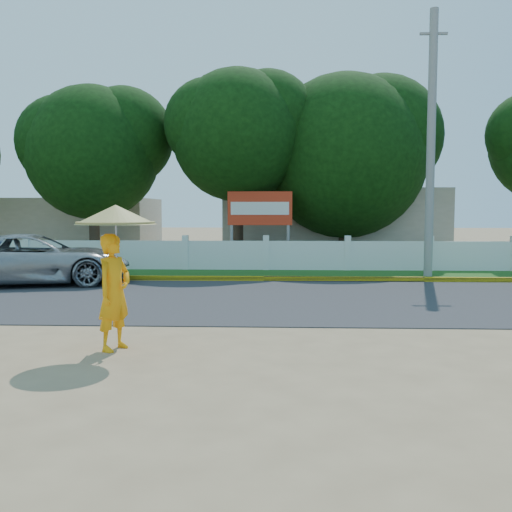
{
  "coord_description": "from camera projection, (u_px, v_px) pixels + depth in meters",
  "views": [
    {
      "loc": [
        0.48,
        -9.79,
        2.28
      ],
      "look_at": [
        0.0,
        2.0,
        1.3
      ],
      "focal_mm": 40.0,
      "sensor_mm": 36.0,
      "label": 1
    }
  ],
  "objects": [
    {
      "name": "building_near",
      "position": [
        331.0,
        223.0,
        27.62
      ],
      "size": [
        10.0,
        6.0,
        3.2
      ],
      "primitive_type": "cube",
      "color": "#B7AD99",
      "rests_on": "ground"
    },
    {
      "name": "vehicle",
      "position": [
        36.0,
        259.0,
        17.13
      ],
      "size": [
        5.96,
        3.85,
        1.53
      ],
      "primitive_type": "imported",
      "rotation": [
        0.0,
        0.0,
        1.83
      ],
      "color": "#999CA1",
      "rests_on": "ground"
    },
    {
      "name": "curb",
      "position": [
        264.0,
        279.0,
        17.96
      ],
      "size": [
        40.0,
        0.18,
        0.16
      ],
      "primitive_type": "cube",
      "color": "yellow",
      "rests_on": "ground"
    },
    {
      "name": "ground",
      "position": [
        251.0,
        339.0,
        9.95
      ],
      "size": [
        120.0,
        120.0,
        0.0
      ],
      "primitive_type": "plane",
      "color": "#9E8460",
      "rests_on": "ground"
    },
    {
      "name": "utility_pole",
      "position": [
        431.0,
        145.0,
        18.74
      ],
      "size": [
        0.28,
        0.28,
        8.74
      ],
      "primitive_type": "cylinder",
      "color": "gray",
      "rests_on": "ground"
    },
    {
      "name": "road",
      "position": [
        260.0,
        299.0,
        14.43
      ],
      "size": [
        60.0,
        7.0,
        0.02
      ],
      "primitive_type": "cube",
      "color": "#38383A",
      "rests_on": "ground"
    },
    {
      "name": "fence",
      "position": [
        266.0,
        256.0,
        21.06
      ],
      "size": [
        40.0,
        0.1,
        1.1
      ],
      "primitive_type": "cube",
      "color": "silver",
      "rests_on": "ground"
    },
    {
      "name": "billboard",
      "position": [
        260.0,
        212.0,
        22.03
      ],
      "size": [
        2.5,
        0.13,
        2.95
      ],
      "color": "gray",
      "rests_on": "ground"
    },
    {
      "name": "tree_row",
      "position": [
        311.0,
        148.0,
        23.66
      ],
      "size": [
        34.06,
        7.49,
        8.53
      ],
      "color": "#473828",
      "rests_on": "ground"
    },
    {
      "name": "grass_verge",
      "position": [
        265.0,
        275.0,
        19.66
      ],
      "size": [
        60.0,
        3.5,
        0.03
      ],
      "primitive_type": "cube",
      "color": "#2D601E",
      "rests_on": "ground"
    },
    {
      "name": "building_far",
      "position": [
        74.0,
        226.0,
        29.16
      ],
      "size": [
        8.0,
        5.0,
        2.8
      ],
      "primitive_type": "cube",
      "color": "#B7AD99",
      "rests_on": "ground"
    },
    {
      "name": "monk_with_parasol",
      "position": [
        115.0,
        256.0,
        9.12
      ],
      "size": [
        1.29,
        1.29,
        2.34
      ],
      "color": "#FF9A0D",
      "rests_on": "ground"
    }
  ]
}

